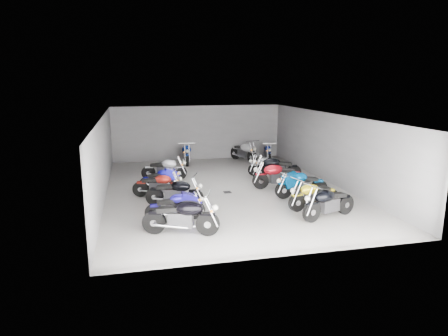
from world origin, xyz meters
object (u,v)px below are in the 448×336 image
Objects in this scene: drain_grate at (227,192)px; motorcycle_right_a at (329,203)px; motorcycle_left_b at (176,207)px; motorcycle_right_d at (278,176)px; motorcycle_left_a at (182,217)px; motorcycle_left_e at (161,179)px; motorcycle_right_f at (267,165)px; motorcycle_right_c at (301,184)px; motorcycle_back_e at (244,152)px; motorcycle_back_c at (186,154)px; motorcycle_left_d at (159,185)px; motorcycle_right_b at (314,195)px; motorcycle_right_e at (276,168)px; motorcycle_left_c at (175,193)px; motorcycle_back_f at (267,152)px; motorcycle_left_f at (165,169)px.

drain_grate is 4.77m from motorcycle_right_a.
motorcycle_right_d reaches higher than motorcycle_left_b.
motorcycle_left_a is 0.99× the size of motorcycle_right_d.
drain_grate is 3.94m from motorcycle_left_b.
motorcycle_right_f is at bearing 95.22° from motorcycle_left_e.
motorcycle_right_c reaches higher than drain_grate.
motorcycle_right_c is 0.98× the size of motorcycle_back_e.
motorcycle_back_c is at bearing 30.84° from motorcycle_right_d.
motorcycle_back_e is at bearing 68.22° from drain_grate.
motorcycle_back_e is at bearing 151.30° from motorcycle_left_b.
motorcycle_left_a reaches higher than motorcycle_right_f.
motorcycle_left_d reaches higher than motorcycle_left_b.
motorcycle_left_d is at bearing 36.74° from motorcycle_right_a.
motorcycle_right_b is (-0.05, 1.06, -0.03)m from motorcycle_right_a.
motorcycle_left_b is 0.87× the size of motorcycle_right_e.
motorcycle_right_c is at bearing 106.77° from motorcycle_left_b.
motorcycle_left_c is 0.95× the size of motorcycle_right_c.
motorcycle_right_c is 2.97m from motorcycle_right_e.
motorcycle_right_a is 1.09× the size of motorcycle_right_f.
motorcycle_right_c is at bearing 110.85° from motorcycle_left_c.
motorcycle_right_d reaches higher than motorcycle_left_d.
motorcycle_right_e is at bearing 124.33° from motorcycle_left_d.
motorcycle_right_a is 10.41m from motorcycle_back_f.
motorcycle_right_b reaches higher than motorcycle_left_e.
motorcycle_back_f is at bearing 161.33° from motorcycle_left_c.
motorcycle_left_d is at bearing -19.07° from motorcycle_left_e.
motorcycle_right_d is at bearing 3.73° from drain_grate.
motorcycle_right_a is at bearing 114.00° from motorcycle_back_c.
motorcycle_left_d is 1.29m from motorcycle_left_e.
motorcycle_left_b is 6.98m from motorcycle_right_e.
motorcycle_back_e is at bearing 1.98° from motorcycle_right_d.
motorcycle_right_b is 0.93× the size of motorcycle_right_e.
motorcycle_left_f is at bearing 87.67° from motorcycle_right_e.
motorcycle_right_e is 1.08m from motorcycle_right_f.
motorcycle_right_e is 4.69m from motorcycle_back_e.
motorcycle_right_d is 2.51m from motorcycle_right_f.
motorcycle_left_d is at bearing 109.65° from motorcycle_right_f.
motorcycle_right_c is (0.10, 2.55, -0.01)m from motorcycle_right_a.
motorcycle_right_f is (5.15, 6.95, -0.08)m from motorcycle_left_a.
motorcycle_left_b is at bearing -129.79° from drain_grate.
drain_grate is at bearing 131.27° from motorcycle_right_e.
motorcycle_left_f is 0.92× the size of motorcycle_right_e.
motorcycle_right_e reaches higher than motorcycle_left_d.
motorcycle_left_f is 0.90× the size of motorcycle_back_c.
motorcycle_right_d is at bearing 151.01° from motorcycle_left_a.
motorcycle_left_c is 0.91× the size of motorcycle_right_d.
motorcycle_right_f is (5.56, 2.71, -0.01)m from motorcycle_left_d.
motorcycle_back_f is (6.39, 3.51, -0.04)m from motorcycle_left_f.
motorcycle_back_e is at bearing -3.55° from motorcycle_right_f.
motorcycle_left_d is 5.21m from motorcycle_right_d.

